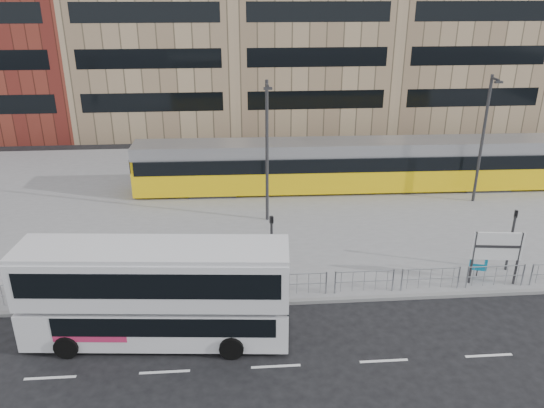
{
  "coord_description": "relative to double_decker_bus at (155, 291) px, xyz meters",
  "views": [
    {
      "loc": [
        -3.32,
        -19.46,
        12.83
      ],
      "look_at": [
        -1.37,
        6.0,
        2.25
      ],
      "focal_mm": 35.0,
      "sensor_mm": 36.0,
      "label": 1
    }
  ],
  "objects": [
    {
      "name": "traffic_light_east",
      "position": [
        16.0,
        3.96,
        -0.04
      ],
      "size": [
        0.23,
        0.25,
        3.1
      ],
      "rotation": [
        0.0,
        0.0,
        -0.41
      ],
      "color": "#2D2D30",
      "rests_on": "plaza"
    },
    {
      "name": "ground",
      "position": [
        6.4,
        2.0,
        -2.17
      ],
      "size": [
        120.0,
        120.0,
        0.0
      ],
      "primitive_type": "plane",
      "color": "black",
      "rests_on": "ground"
    },
    {
      "name": "tram",
      "position": [
        10.78,
        15.33,
        -0.35
      ],
      "size": [
        28.27,
        3.24,
        3.33
      ],
      "rotation": [
        0.0,
        0.0,
        -0.02
      ],
      "color": "yellow",
      "rests_on": "plaza"
    },
    {
      "name": "ad_panel",
      "position": [
        14.35,
        3.49,
        -1.15
      ],
      "size": [
        0.78,
        0.27,
        1.48
      ],
      "rotation": [
        0.0,
        0.0,
        -0.27
      ],
      "color": "#2D2D30",
      "rests_on": "plaza"
    },
    {
      "name": "lamp_post_east",
      "position": [
        18.17,
        12.55,
        2.3
      ],
      "size": [
        0.45,
        1.04,
        7.89
      ],
      "color": "#2D2D30",
      "rests_on": "plaza"
    },
    {
      "name": "plaza",
      "position": [
        6.4,
        14.0,
        -2.09
      ],
      "size": [
        64.0,
        24.0,
        0.15
      ],
      "primitive_type": "cube",
      "color": "gray",
      "rests_on": "ground"
    },
    {
      "name": "kerb",
      "position": [
        6.4,
        2.05,
        -2.09
      ],
      "size": [
        64.0,
        0.25,
        0.17
      ],
      "primitive_type": "cube",
      "color": "gray",
      "rests_on": "ground"
    },
    {
      "name": "double_decker_bus",
      "position": [
        0.0,
        0.0,
        0.0
      ],
      "size": [
        10.19,
        3.19,
        4.01
      ],
      "rotation": [
        0.0,
        0.0,
        -0.08
      ],
      "color": "silver",
      "rests_on": "ground"
    },
    {
      "name": "road_markings",
      "position": [
        7.4,
        -2.0,
        -2.16
      ],
      "size": [
        62.0,
        0.12,
        0.01
      ],
      "primitive_type": "cube",
      "color": "white",
      "rests_on": "ground"
    },
    {
      "name": "lamp_post_west",
      "position": [
        4.96,
        10.68,
        2.38
      ],
      "size": [
        0.45,
        1.04,
        8.06
      ],
      "color": "#2D2D30",
      "rests_on": "plaza"
    },
    {
      "name": "station_sign",
      "position": [
        14.72,
        2.8,
        -0.24
      ],
      "size": [
        2.23,
        0.35,
        2.57
      ],
      "rotation": [
        0.0,
        0.0,
        -0.12
      ],
      "color": "#2D2D30",
      "rests_on": "plaza"
    },
    {
      "name": "traffic_light_west",
      "position": [
        4.71,
        4.15,
        -0.04
      ],
      "size": [
        0.21,
        0.24,
        3.1
      ],
      "rotation": [
        0.0,
        0.0,
        0.29
      ],
      "color": "#2D2D30",
      "rests_on": "plaza"
    },
    {
      "name": "pedestrian_barrier",
      "position": [
        8.4,
        2.5,
        -1.19
      ],
      "size": [
        32.07,
        0.07,
        1.1
      ],
      "color": "#999BA1",
      "rests_on": "plaza"
    },
    {
      "name": "pedestrian",
      "position": [
        -1.41,
        5.21,
        -1.24
      ],
      "size": [
        0.49,
        0.64,
        1.56
      ],
      "primitive_type": "imported",
      "rotation": [
        0.0,
        0.0,
        1.36
      ],
      "color": "black",
      "rests_on": "plaza"
    }
  ]
}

